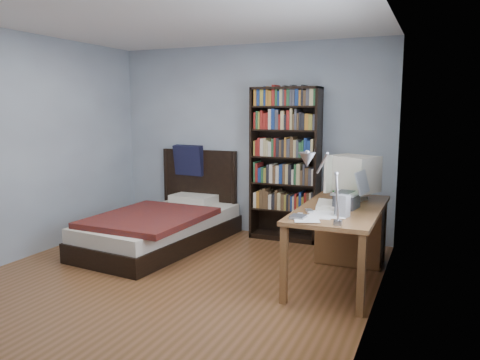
{
  "coord_description": "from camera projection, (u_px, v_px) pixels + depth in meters",
  "views": [
    {
      "loc": [
        2.35,
        -3.69,
        1.67
      ],
      "look_at": [
        0.43,
        0.79,
        0.92
      ],
      "focal_mm": 35.0,
      "sensor_mm": 36.0,
      "label": 1
    }
  ],
  "objects": [
    {
      "name": "desk",
      "position": [
        348.0,
        228.0,
        4.96
      ],
      "size": [
        0.75,
        1.61,
        0.73
      ],
      "color": "brown",
      "rests_on": "floor"
    },
    {
      "name": "phone_grey",
      "position": [
        300.0,
        215.0,
        4.14
      ],
      "size": [
        0.06,
        0.09,
        0.02
      ],
      "primitive_type": "cube",
      "rotation": [
        0.0,
        0.0,
        0.13
      ],
      "color": "gray",
      "rests_on": "desk"
    },
    {
      "name": "room",
      "position": [
        167.0,
        154.0,
        4.32
      ],
      "size": [
        4.2,
        4.24,
        2.5
      ],
      "color": "brown",
      "rests_on": "ground"
    },
    {
      "name": "mouse",
      "position": [
        345.0,
        200.0,
        4.79
      ],
      "size": [
        0.06,
        0.11,
        0.04
      ],
      "primitive_type": "ellipsoid",
      "color": "silver",
      "rests_on": "desk"
    },
    {
      "name": "bed",
      "position": [
        164.0,
        224.0,
        5.8
      ],
      "size": [
        1.29,
        2.25,
        1.16
      ],
      "color": "black",
      "rests_on": "floor"
    },
    {
      "name": "keyboard",
      "position": [
        326.0,
        205.0,
        4.54
      ],
      "size": [
        0.25,
        0.46,
        0.04
      ],
      "primitive_type": "cube",
      "rotation": [
        0.0,
        0.07,
        0.17
      ],
      "color": "beige",
      "rests_on": "desk"
    },
    {
      "name": "soda_can",
      "position": [
        336.0,
        196.0,
        4.71
      ],
      "size": [
        0.07,
        0.07,
        0.13
      ],
      "primitive_type": "cylinder",
      "color": "black",
      "rests_on": "desk"
    },
    {
      "name": "external_drive",
      "position": [
        298.0,
        217.0,
        4.03
      ],
      "size": [
        0.13,
        0.13,
        0.03
      ],
      "primitive_type": "cube",
      "rotation": [
        0.0,
        0.0,
        -0.06
      ],
      "color": "gray",
      "rests_on": "desk"
    },
    {
      "name": "laptop",
      "position": [
        348.0,
        197.0,
        4.44
      ],
      "size": [
        0.33,
        0.32,
        0.36
      ],
      "color": "#2D2D30",
      "rests_on": "desk"
    },
    {
      "name": "desk_lamp",
      "position": [
        313.0,
        167.0,
        3.43
      ],
      "size": [
        0.24,
        0.54,
        0.64
      ],
      "color": "#99999E",
      "rests_on": "desk"
    },
    {
      "name": "speaker",
      "position": [
        343.0,
        206.0,
        4.09
      ],
      "size": [
        0.12,
        0.12,
        0.19
      ],
      "primitive_type": "cube",
      "rotation": [
        0.0,
        0.0,
        -0.27
      ],
      "color": "gray",
      "rests_on": "desk"
    },
    {
      "name": "bookshelf",
      "position": [
        285.0,
        164.0,
        5.92
      ],
      "size": [
        0.87,
        0.3,
        1.93
      ],
      "color": "black",
      "rests_on": "floor"
    },
    {
      "name": "crt_monitor",
      "position": [
        354.0,
        175.0,
        4.84
      ],
      "size": [
        0.55,
        0.5,
        0.47
      ],
      "color": "beige",
      "rests_on": "desk"
    },
    {
      "name": "phone_silver",
      "position": [
        309.0,
        211.0,
        4.29
      ],
      "size": [
        0.1,
        0.13,
        0.02
      ],
      "primitive_type": "cube",
      "rotation": [
        0.0,
        0.0,
        0.48
      ],
      "color": "#B5B5BA",
      "rests_on": "desk"
    }
  ]
}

